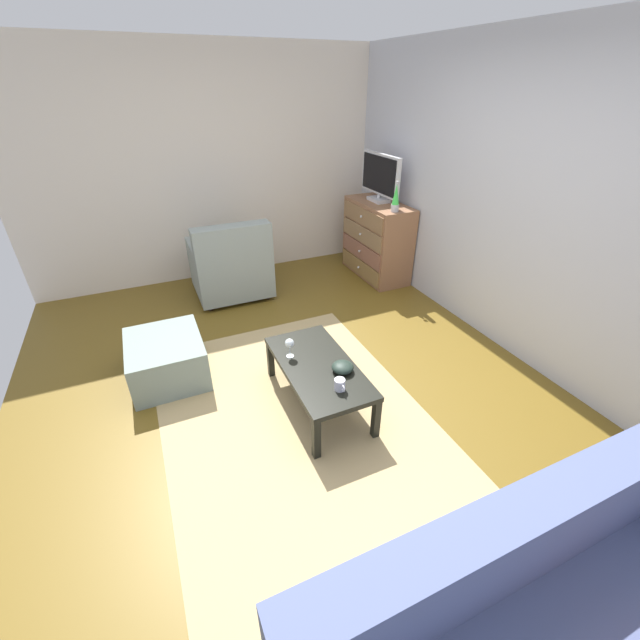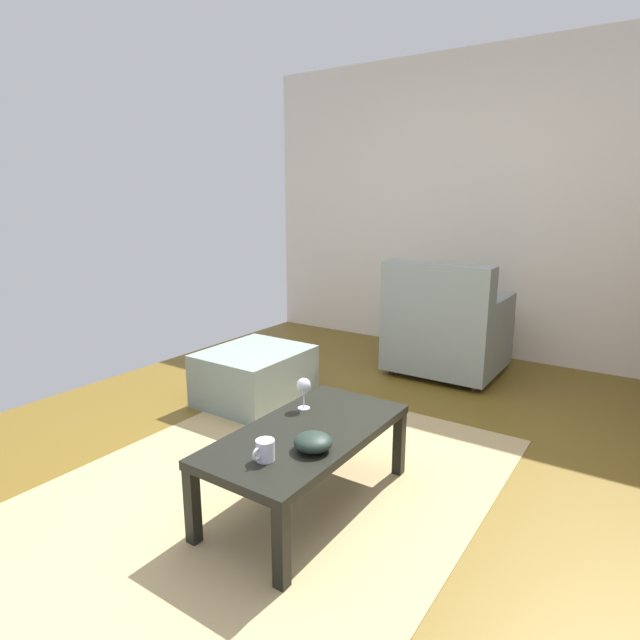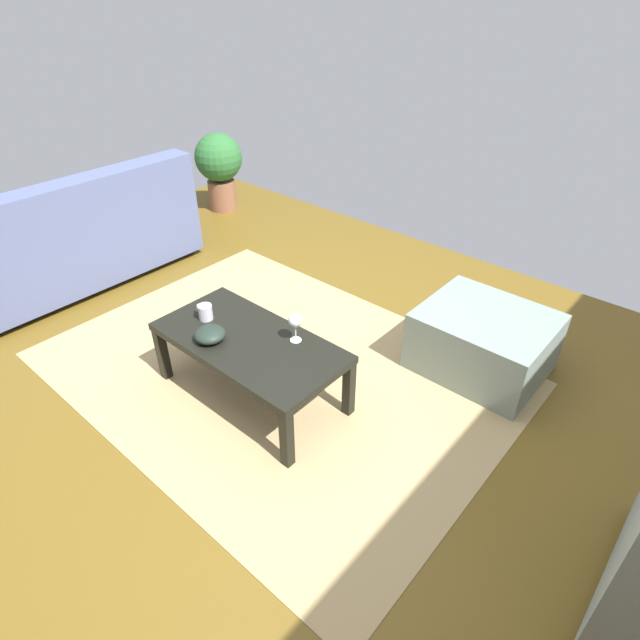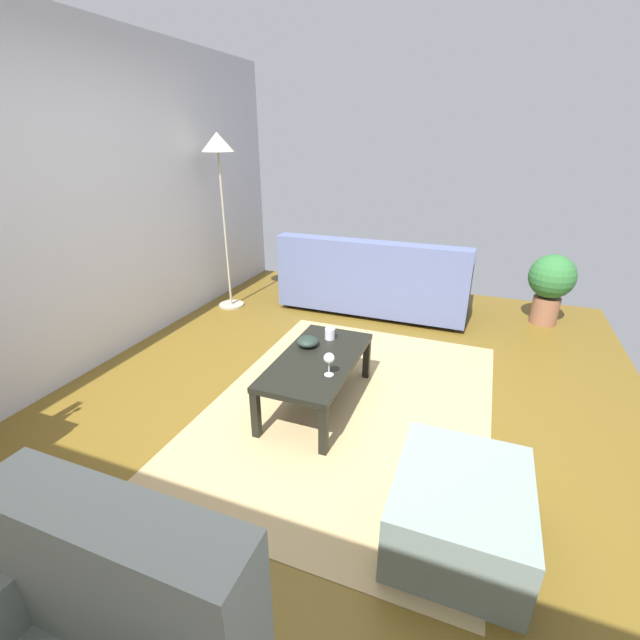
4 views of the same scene
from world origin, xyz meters
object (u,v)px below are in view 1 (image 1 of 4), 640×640
Objects in this scene: lava_lamp at (396,198)px; bowl_decorative at (343,367)px; coffee_table at (318,370)px; wine_glass at (290,344)px; tv at (380,177)px; armchair at (231,266)px; mug at (340,385)px; dresser at (377,240)px; ottoman at (167,359)px.

lava_lamp is 2.05× the size of bowl_decorative.
lava_lamp is 2.39m from coffee_table.
wine_glass is at bearing -140.78° from coffee_table.
coffee_table is at bearing -137.40° from bowl_decorative.
bowl_decorative is (0.14, 0.13, 0.08)m from coffee_table.
lava_lamp is at bearing 127.63° from wine_glass.
armchair is (-0.10, -1.85, -0.86)m from tv.
lava_lamp is 2.89× the size of mug.
tv is at bearing 144.12° from bowl_decorative.
bowl_decorative is at bearing -36.29° from dresser.
bowl_decorative is at bearing 50.21° from ottoman.
ottoman is (-0.64, -0.88, -0.31)m from wine_glass.
wine_glass is (1.38, -1.79, -0.60)m from lava_lamp.
mug is at bearing 4.08° from armchair.
tv is at bearing 134.74° from wine_glass.
armchair is (-2.45, -0.17, -0.05)m from mug.
tv is 2.80m from bowl_decorative.
lava_lamp is at bearing 72.50° from armchair.
dresser is 2.55m from wine_glass.
bowl_decorative is at bearing -41.31° from lava_lamp.
wine_glass is 1.38× the size of mug.
tv is 2.05m from armchair.
mug reaches higher than ottoman.
lava_lamp reaches higher than mug.
lava_lamp reaches higher than armchair.
tv is at bearing 86.82° from armchair.
mug is 0.21m from bowl_decorative.
ottoman is at bearing -74.49° from lava_lamp.
ottoman is at bearing -34.02° from armchair.
bowl_decorative is at bearing -35.88° from tv.
tv is 2.72m from wine_glass.
coffee_table is 1.13× the size of armchair.
lava_lamp is (0.46, -0.07, -0.14)m from tv.
dresser is at bearing 134.09° from wine_glass.
lava_lamp is 0.47× the size of ottoman.
dresser is at bearing 139.48° from coffee_table.
dresser is at bearing 143.71° from bowl_decorative.
armchair reaches higher than coffee_table.
tv is 0.83× the size of armchair.
ottoman is (1.14, -2.71, -0.29)m from dresser.
wine_glass is 0.44m from bowl_decorative.
tv is at bearing 139.99° from coffee_table.
armchair is 1.30× the size of ottoman.
ottoman is at bearing -66.30° from tv.
tv reaches higher than ottoman.
ottoman is at bearing -125.99° from wine_glass.
dresser is 8.70× the size of mug.
lava_lamp is 0.32× the size of coffee_table.
tv reaches higher than wine_glass.
tv is 0.49m from lava_lamp.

